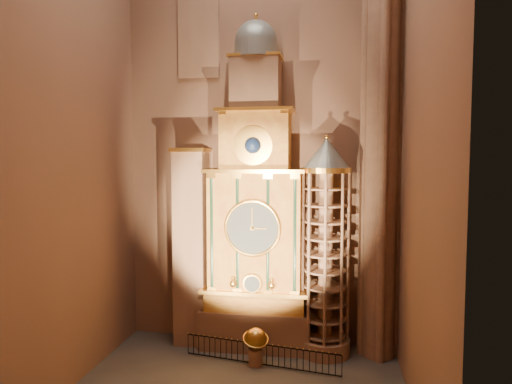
% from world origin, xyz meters
% --- Properties ---
extents(wall_back, '(22.00, 0.00, 22.00)m').
position_xyz_m(wall_back, '(0.00, 6.00, 11.00)').
color(wall_back, '#895A4A').
rests_on(wall_back, floor).
extents(wall_left, '(0.00, 22.00, 22.00)m').
position_xyz_m(wall_left, '(-7.00, 0.00, 11.00)').
color(wall_left, '#895A4A').
rests_on(wall_left, floor).
extents(wall_right, '(0.00, 22.00, 22.00)m').
position_xyz_m(wall_right, '(7.00, 0.00, 11.00)').
color(wall_right, '#895A4A').
rests_on(wall_right, floor).
extents(astronomical_clock, '(5.60, 2.41, 16.70)m').
position_xyz_m(astronomical_clock, '(0.00, 4.96, 6.68)').
color(astronomical_clock, '#8C634C').
rests_on(astronomical_clock, floor).
extents(portrait_tower, '(1.80, 1.60, 10.20)m').
position_xyz_m(portrait_tower, '(-3.40, 4.98, 5.15)').
color(portrait_tower, '#8C634C').
rests_on(portrait_tower, floor).
extents(stair_turret, '(2.50, 2.50, 10.80)m').
position_xyz_m(stair_turret, '(3.50, 4.70, 5.27)').
color(stair_turret, '#8C634C').
rests_on(stair_turret, floor).
extents(gothic_pier, '(2.04, 2.04, 22.00)m').
position_xyz_m(gothic_pier, '(6.10, 5.00, 11.00)').
color(gothic_pier, '#8C634C').
rests_on(gothic_pier, floor).
extents(stained_glass_window, '(2.20, 0.14, 5.20)m').
position_xyz_m(stained_glass_window, '(-3.20, 5.92, 16.50)').
color(stained_glass_window, navy).
rests_on(stained_glass_window, wall_back).
extents(celestial_globe, '(1.57, 1.53, 1.77)m').
position_xyz_m(celestial_globe, '(0.34, 2.88, 1.06)').
color(celestial_globe, '#8C634C').
rests_on(celestial_globe, floor).
extents(iron_railing, '(7.45, 1.30, 1.01)m').
position_xyz_m(iron_railing, '(0.58, 2.83, 0.55)').
color(iron_railing, black).
rests_on(iron_railing, floor).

